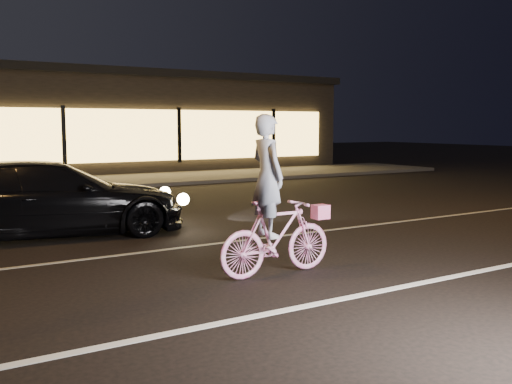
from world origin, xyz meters
TOP-DOWN VIEW (x-y plane):
  - ground at (0.00, 0.00)m, footprint 90.00×90.00m
  - lane_stripe_near at (0.00, -1.50)m, footprint 60.00×0.12m
  - lane_stripe_far at (0.00, 2.00)m, footprint 60.00×0.10m
  - sidewalk at (0.00, 13.00)m, footprint 30.00×4.00m
  - storefront at (0.00, 18.97)m, footprint 25.40×8.42m
  - cyclist at (-0.67, -0.20)m, footprint 1.69×0.58m
  - sedan at (-2.62, 4.10)m, footprint 4.89×2.44m

SIDE VIEW (x-z plane):
  - ground at x=0.00m, z-range 0.00..0.00m
  - lane_stripe_near at x=0.00m, z-range 0.00..0.01m
  - lane_stripe_far at x=0.00m, z-range 0.00..0.01m
  - sidewalk at x=0.00m, z-range 0.00..0.12m
  - sedan at x=-2.62m, z-range 0.00..1.36m
  - cyclist at x=-0.67m, z-range -0.31..1.82m
  - storefront at x=0.00m, z-range 0.05..4.25m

